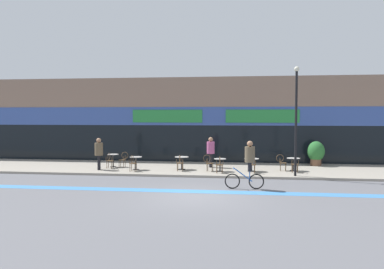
{
  "coord_description": "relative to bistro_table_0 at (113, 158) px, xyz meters",
  "views": [
    {
      "loc": [
        1.66,
        -14.27,
        3.17
      ],
      "look_at": [
        -1.0,
        6.6,
        2.09
      ],
      "focal_mm": 35.0,
      "sensor_mm": 36.0,
      "label": 1
    }
  ],
  "objects": [
    {
      "name": "pedestrian_far_end",
      "position": [
        -0.4,
        -1.19,
        0.52
      ],
      "size": [
        0.57,
        0.57,
        1.78
      ],
      "rotation": [
        0.0,
        0.0,
        3.44
      ],
      "color": "black",
      "rests_on": "sidewalk_slab"
    },
    {
      "name": "bistro_table_3",
      "position": [
        6.36,
        -0.96,
        -0.04
      ],
      "size": [
        0.66,
        0.66,
        0.7
      ],
      "color": "black",
      "rests_on": "sidewalk_slab"
    },
    {
      "name": "cafe_chair_5_near",
      "position": [
        10.34,
        -0.88,
        -0.02
      ],
      "size": [
        0.42,
        0.58,
        0.9
      ],
      "rotation": [
        0.0,
        0.0,
        1.53
      ],
      "color": "#4C3823",
      "rests_on": "sidewalk_slab"
    },
    {
      "name": "cafe_chair_5_side",
      "position": [
        9.72,
        -0.25,
        -0.02
      ],
      "size": [
        0.59,
        0.42,
        0.9
      ],
      "rotation": [
        0.0,
        0.0,
        -0.06
      ],
      "color": "#4C3823",
      "rests_on": "sidewalk_slab"
    },
    {
      "name": "lamp_post",
      "position": [
        10.21,
        -1.97,
        2.61
      ],
      "size": [
        0.26,
        0.26,
        5.48
      ],
      "color": "black",
      "rests_on": "sidewalk_slab"
    },
    {
      "name": "cafe_chair_2_near",
      "position": [
        4.19,
        -1.16,
        -0.02
      ],
      "size": [
        0.41,
        0.58,
        0.9
      ],
      "rotation": [
        0.0,
        0.0,
        1.6
      ],
      "color": "#4C3823",
      "rests_on": "sidewalk_slab"
    },
    {
      "name": "ground_plane",
      "position": [
        5.75,
        -6.93,
        -0.66
      ],
      "size": [
        120.0,
        120.0,
        0.0
      ],
      "primitive_type": "plane",
      "color": "#5B5B60"
    },
    {
      "name": "bistro_table_1",
      "position": [
        1.66,
        -0.96,
        -0.01
      ],
      "size": [
        0.68,
        0.68,
        0.74
      ],
      "color": "black",
      "rests_on": "sidewalk_slab"
    },
    {
      "name": "cafe_chair_3_side",
      "position": [
        5.74,
        -0.96,
        -0.02
      ],
      "size": [
        0.59,
        0.43,
        0.9
      ],
      "rotation": [
        0.0,
        0.0,
        -0.08
      ],
      "color": "#4C3823",
      "rests_on": "sidewalk_slab"
    },
    {
      "name": "storefront_facade",
      "position": [
        5.75,
        5.04,
        2.16
      ],
      "size": [
        40.0,
        4.06,
        5.67
      ],
      "color": "#7F6656",
      "rests_on": "ground"
    },
    {
      "name": "cafe_chair_4_near",
      "position": [
        8.07,
        -1.35,
        -0.02
      ],
      "size": [
        0.42,
        0.58,
        0.9
      ],
      "rotation": [
        0.0,
        0.0,
        1.62
      ],
      "color": "#4C3823",
      "rests_on": "sidewalk_slab"
    },
    {
      "name": "cafe_chair_0_near",
      "position": [
        0.0,
        -0.63,
        -0.02
      ],
      "size": [
        0.41,
        0.58,
        0.9
      ],
      "rotation": [
        0.0,
        0.0,
        1.59
      ],
      "color": "#4C3823",
      "rests_on": "sidewalk_slab"
    },
    {
      "name": "pedestrian_near_end",
      "position": [
        5.73,
        0.6,
        0.52
      ],
      "size": [
        0.56,
        0.56,
        1.77
      ],
      "rotation": [
        0.0,
        0.0,
        3.41
      ],
      "color": "black",
      "rests_on": "sidewalk_slab"
    },
    {
      "name": "sidewalk_slab",
      "position": [
        5.75,
        0.32,
        -0.6
      ],
      "size": [
        40.0,
        5.5,
        0.12
      ],
      "primitive_type": "cube",
      "color": "gray",
      "rests_on": "ground"
    },
    {
      "name": "cafe_chair_0_side",
      "position": [
        0.63,
        -0.0,
        -0.02
      ],
      "size": [
        0.58,
        0.41,
        0.9
      ],
      "rotation": [
        0.0,
        0.0,
        3.11
      ],
      "color": "#4C3823",
      "rests_on": "sidewalk_slab"
    },
    {
      "name": "planter_pot",
      "position": [
        12.01,
        2.15,
        0.25
      ],
      "size": [
        1.02,
        1.02,
        1.48
      ],
      "color": "brown",
      "rests_on": "sidewalk_slab"
    },
    {
      "name": "bistro_table_5",
      "position": [
        10.35,
        -0.25,
        -0.03
      ],
      "size": [
        0.71,
        0.71,
        0.71
      ],
      "color": "black",
      "rests_on": "sidewalk_slab"
    },
    {
      "name": "bistro_table_2",
      "position": [
        4.18,
        -0.53,
        -0.01
      ],
      "size": [
        0.77,
        0.77,
        0.72
      ],
      "color": "black",
      "rests_on": "sidewalk_slab"
    },
    {
      "name": "bistro_table_0",
      "position": [
        0.0,
        0.0,
        0.0
      ],
      "size": [
        0.64,
        0.64,
        0.76
      ],
      "color": "black",
      "rests_on": "sidewalk_slab"
    },
    {
      "name": "bistro_table_4",
      "position": [
        8.07,
        -0.73,
        -0.02
      ],
      "size": [
        0.79,
        0.79,
        0.71
      ],
      "color": "black",
      "rests_on": "sidewalk_slab"
    },
    {
      "name": "cafe_chair_1_near",
      "position": [
        1.66,
        -1.59,
        -0.02
      ],
      "size": [
        0.41,
        0.58,
        0.9
      ],
      "rotation": [
        0.0,
        0.0,
        1.55
      ],
      "color": "#4C3823",
      "rests_on": "sidewalk_slab"
    },
    {
      "name": "cyclist_0",
      "position": [
        7.8,
        -5.06,
        0.56
      ],
      "size": [
        1.69,
        0.5,
        2.08
      ],
      "rotation": [
        0.0,
        0.0,
        3.19
      ],
      "color": "black",
      "rests_on": "ground"
    },
    {
      "name": "cafe_chair_3_near",
      "position": [
        6.37,
        -1.59,
        -0.02
      ],
      "size": [
        0.45,
        0.6,
        0.9
      ],
      "rotation": [
        0.0,
        0.0,
        1.72
      ],
      "color": "#4C3823",
      "rests_on": "sidewalk_slab"
    },
    {
      "name": "bike_lane_stripe",
      "position": [
        5.75,
        -5.87,
        -0.65
      ],
      "size": [
        36.0,
        0.7,
        0.01
      ],
      "primitive_type": "cube",
      "color": "#3D7AB7",
      "rests_on": "ground"
    }
  ]
}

